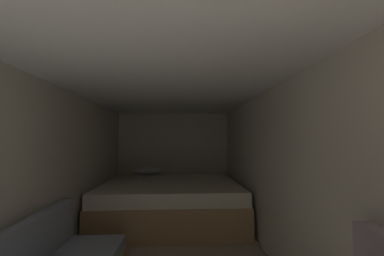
% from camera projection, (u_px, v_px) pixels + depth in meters
% --- Properties ---
extents(wall_back, '(2.52, 0.05, 1.99)m').
position_uv_depth(wall_back, '(173.00, 158.00, 5.14)').
color(wall_back, beige).
rests_on(wall_back, ground).
extents(wall_left, '(0.05, 5.40, 1.99)m').
position_uv_depth(wall_left, '(45.00, 179.00, 2.36)').
color(wall_left, beige).
rests_on(wall_left, ground).
extents(wall_right, '(0.05, 5.40, 1.99)m').
position_uv_depth(wall_right, '(281.00, 177.00, 2.49)').
color(wall_right, beige).
rests_on(wall_right, ground).
extents(ceiling_slab, '(2.52, 5.40, 0.05)m').
position_uv_depth(ceiling_slab, '(166.00, 82.00, 2.48)').
color(ceiling_slab, white).
rests_on(ceiling_slab, wall_left).
extents(bed, '(2.30, 1.99, 0.84)m').
position_uv_depth(bed, '(171.00, 200.00, 4.05)').
color(bed, tan).
rests_on(bed, ground).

